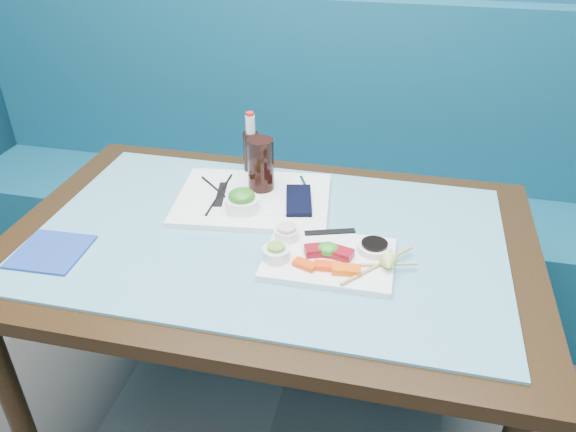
% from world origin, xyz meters
% --- Properties ---
extents(booth_bench, '(3.00, 0.56, 1.17)m').
position_xyz_m(booth_bench, '(0.00, 2.29, 0.37)').
color(booth_bench, navy).
rests_on(booth_bench, ground).
extents(dining_table, '(1.40, 0.90, 0.75)m').
position_xyz_m(dining_table, '(0.00, 1.45, 0.67)').
color(dining_table, black).
rests_on(dining_table, ground).
extents(glass_top, '(1.22, 0.76, 0.01)m').
position_xyz_m(glass_top, '(0.00, 1.45, 0.75)').
color(glass_top, '#599EB2').
rests_on(glass_top, dining_table).
extents(sashimi_plate, '(0.32, 0.23, 0.02)m').
position_xyz_m(sashimi_plate, '(0.18, 1.37, 0.77)').
color(sashimi_plate, white).
rests_on(sashimi_plate, glass_top).
extents(salmon_left, '(0.06, 0.05, 0.01)m').
position_xyz_m(salmon_left, '(0.13, 1.31, 0.78)').
color(salmon_left, '#F54009').
rests_on(salmon_left, sashimi_plate).
extents(salmon_mid, '(0.06, 0.03, 0.01)m').
position_xyz_m(salmon_mid, '(0.18, 1.32, 0.78)').
color(salmon_mid, '#FF3A0A').
rests_on(salmon_mid, sashimi_plate).
extents(salmon_right, '(0.07, 0.04, 0.02)m').
position_xyz_m(salmon_right, '(0.23, 1.31, 0.78)').
color(salmon_right, '#FF5D0A').
rests_on(salmon_right, sashimi_plate).
extents(tuna_left, '(0.07, 0.06, 0.02)m').
position_xyz_m(tuna_left, '(0.15, 1.37, 0.78)').
color(tuna_left, maroon).
rests_on(tuna_left, sashimi_plate).
extents(tuna_right, '(0.07, 0.05, 0.02)m').
position_xyz_m(tuna_right, '(0.20, 1.37, 0.78)').
color(tuna_right, maroon).
rests_on(tuna_right, sashimi_plate).
extents(seaweed_garnish, '(0.06, 0.05, 0.03)m').
position_xyz_m(seaweed_garnish, '(0.17, 1.38, 0.79)').
color(seaweed_garnish, '#269021').
rests_on(seaweed_garnish, sashimi_plate).
extents(ramekin_wasabi, '(0.09, 0.09, 0.03)m').
position_xyz_m(ramekin_wasabi, '(0.05, 1.33, 0.79)').
color(ramekin_wasabi, white).
rests_on(ramekin_wasabi, sashimi_plate).
extents(wasabi_fill, '(0.05, 0.05, 0.01)m').
position_xyz_m(wasabi_fill, '(0.05, 1.33, 0.81)').
color(wasabi_fill, '#6EA435').
rests_on(wasabi_fill, ramekin_wasabi).
extents(ramekin_ginger, '(0.08, 0.08, 0.03)m').
position_xyz_m(ramekin_ginger, '(0.06, 1.42, 0.79)').
color(ramekin_ginger, white).
rests_on(ramekin_ginger, sashimi_plate).
extents(ginger_fill, '(0.06, 0.06, 0.01)m').
position_xyz_m(ginger_fill, '(0.06, 1.42, 0.81)').
color(ginger_fill, beige).
rests_on(ginger_fill, ramekin_ginger).
extents(soy_dish, '(0.11, 0.11, 0.02)m').
position_xyz_m(soy_dish, '(0.28, 1.42, 0.78)').
color(soy_dish, white).
rests_on(soy_dish, sashimi_plate).
extents(soy_fill, '(0.08, 0.08, 0.01)m').
position_xyz_m(soy_fill, '(0.28, 1.42, 0.79)').
color(soy_fill, black).
rests_on(soy_fill, soy_dish).
extents(lemon_wedge, '(0.05, 0.04, 0.04)m').
position_xyz_m(lemon_wedge, '(0.32, 1.34, 0.80)').
color(lemon_wedge, '#D4DD68').
rests_on(lemon_wedge, sashimi_plate).
extents(chopstick_sleeve, '(0.13, 0.06, 0.00)m').
position_xyz_m(chopstick_sleeve, '(0.16, 1.47, 0.78)').
color(chopstick_sleeve, black).
rests_on(chopstick_sleeve, sashimi_plate).
extents(wooden_chopstick_a, '(0.21, 0.06, 0.01)m').
position_xyz_m(wooden_chopstick_a, '(0.29, 1.35, 0.78)').
color(wooden_chopstick_a, tan).
rests_on(wooden_chopstick_a, sashimi_plate).
extents(wooden_chopstick_b, '(0.16, 0.19, 0.01)m').
position_xyz_m(wooden_chopstick_b, '(0.30, 1.35, 0.78)').
color(wooden_chopstick_b, tan).
rests_on(wooden_chopstick_b, sashimi_plate).
extents(serving_tray, '(0.47, 0.38, 0.02)m').
position_xyz_m(serving_tray, '(-0.09, 1.61, 0.77)').
color(serving_tray, white).
rests_on(serving_tray, glass_top).
extents(paper_placemat, '(0.33, 0.27, 0.00)m').
position_xyz_m(paper_placemat, '(-0.09, 1.61, 0.78)').
color(paper_placemat, white).
rests_on(paper_placemat, serving_tray).
extents(seaweed_bowl, '(0.11, 0.11, 0.04)m').
position_xyz_m(seaweed_bowl, '(-0.10, 1.53, 0.79)').
color(seaweed_bowl, white).
rests_on(seaweed_bowl, serving_tray).
extents(seaweed_salad, '(0.09, 0.09, 0.04)m').
position_xyz_m(seaweed_salad, '(-0.10, 1.53, 0.82)').
color(seaweed_salad, '#29771B').
rests_on(seaweed_salad, seaweed_bowl).
extents(cola_glass, '(0.09, 0.09, 0.16)m').
position_xyz_m(cola_glass, '(-0.08, 1.66, 0.85)').
color(cola_glass, black).
rests_on(cola_glass, serving_tray).
extents(navy_pouch, '(0.11, 0.18, 0.01)m').
position_xyz_m(navy_pouch, '(0.05, 1.61, 0.78)').
color(navy_pouch, black).
rests_on(navy_pouch, serving_tray).
extents(fork, '(0.04, 0.08, 0.01)m').
position_xyz_m(fork, '(0.04, 1.71, 0.78)').
color(fork, silver).
rests_on(fork, serving_tray).
extents(black_chopstick_a, '(0.01, 0.24, 0.01)m').
position_xyz_m(black_chopstick_a, '(-0.18, 1.60, 0.78)').
color(black_chopstick_a, black).
rests_on(black_chopstick_a, serving_tray).
extents(black_chopstick_b, '(0.19, 0.18, 0.01)m').
position_xyz_m(black_chopstick_b, '(-0.18, 1.60, 0.78)').
color(black_chopstick_b, black).
rests_on(black_chopstick_b, serving_tray).
extents(tray_sleeve, '(0.05, 0.14, 0.00)m').
position_xyz_m(tray_sleeve, '(-0.18, 1.60, 0.78)').
color(tray_sleeve, black).
rests_on(tray_sleeve, serving_tray).
extents(cola_bottle_body, '(0.06, 0.06, 0.14)m').
position_xyz_m(cola_bottle_body, '(-0.14, 1.77, 0.83)').
color(cola_bottle_body, black).
rests_on(cola_bottle_body, glass_top).
extents(cola_bottle_neck, '(0.04, 0.04, 0.06)m').
position_xyz_m(cola_bottle_neck, '(-0.14, 1.77, 0.93)').
color(cola_bottle_neck, silver).
rests_on(cola_bottle_neck, cola_bottle_body).
extents(cola_bottle_cap, '(0.02, 0.02, 0.01)m').
position_xyz_m(cola_bottle_cap, '(-0.14, 1.77, 0.96)').
color(cola_bottle_cap, red).
rests_on(cola_bottle_cap, cola_bottle_neck).
extents(blue_napkin, '(0.18, 0.18, 0.01)m').
position_xyz_m(blue_napkin, '(-0.52, 1.25, 0.76)').
color(blue_napkin, navy).
rests_on(blue_napkin, glass_top).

